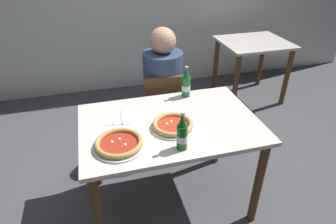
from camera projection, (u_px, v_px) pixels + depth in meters
ground_plane at (170, 199)px, 2.33m from camera, size 8.00×8.00×0.00m
dining_table_main at (170, 136)px, 2.00m from camera, size 1.20×0.80×0.75m
chair_behind_table at (164, 109)px, 2.61m from camera, size 0.42×0.42×0.85m
diner_seated at (163, 97)px, 2.60m from camera, size 0.34×0.34×1.21m
dining_table_background at (252, 54)px, 3.53m from camera, size 0.80×0.70×0.75m
pizza_margherita_near at (173, 125)px, 1.87m from camera, size 0.29×0.29×0.04m
pizza_marinara_far at (119, 144)px, 1.70m from camera, size 0.31×0.31×0.04m
beer_bottle_left at (182, 134)px, 1.65m from camera, size 0.07×0.07×0.25m
beer_bottle_center at (186, 84)px, 2.20m from camera, size 0.07×0.07×0.25m
napkin_with_cutlery at (119, 118)px, 1.98m from camera, size 0.22×0.22×0.01m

